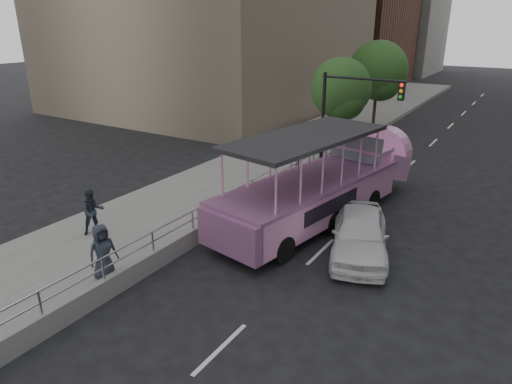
{
  "coord_description": "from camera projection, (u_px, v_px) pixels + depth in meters",
  "views": [
    {
      "loc": [
        6.66,
        -9.36,
        7.69
      ],
      "look_at": [
        -1.28,
        3.32,
        2.02
      ],
      "focal_mm": 32.0,
      "sensor_mm": 36.0,
      "label": 1
    }
  ],
  "objects": [
    {
      "name": "kerb_wall",
      "position": [
        193.0,
        233.0,
        16.41
      ],
      "size": [
        0.24,
        30.0,
        0.36
      ],
      "primitive_type": "cube",
      "color": "gray",
      "rests_on": "sidewalk"
    },
    {
      "name": "street_tree_far",
      "position": [
        379.0,
        73.0,
        30.84
      ],
      "size": [
        3.97,
        3.97,
        6.45
      ],
      "color": "#3C2C1B",
      "rests_on": "ground"
    },
    {
      "name": "midrise_stone_b",
      "position": [
        387.0,
        3.0,
        68.57
      ],
      "size": [
        16.0,
        14.0,
        20.0
      ],
      "primitive_type": "cube",
      "color": "gray",
      "rests_on": "ground"
    },
    {
      "name": "street_tree_near",
      "position": [
        342.0,
        91.0,
        26.36
      ],
      "size": [
        3.52,
        3.52,
        5.72
      ],
      "color": "#3C2C1B",
      "rests_on": "ground"
    },
    {
      "name": "pedestrian_mid",
      "position": [
        93.0,
        211.0,
        16.56
      ],
      "size": [
        0.94,
        1.03,
        1.71
      ],
      "primitive_type": "imported",
      "rotation": [
        0.0,
        0.0,
        1.12
      ],
      "color": "#2B3440",
      "rests_on": "sidewalk"
    },
    {
      "name": "parking_sign",
      "position": [
        299.0,
        152.0,
        22.3
      ],
      "size": [
        0.23,
        0.53,
        2.51
      ],
      "color": "black",
      "rests_on": "ground"
    },
    {
      "name": "sidewalk",
      "position": [
        251.0,
        171.0,
        24.17
      ],
      "size": [
        5.5,
        80.0,
        0.3
      ],
      "primitive_type": "cube",
      "color": "#969691",
      "rests_on": "ground"
    },
    {
      "name": "duck_boat",
      "position": [
        326.0,
        184.0,
        18.65
      ],
      "size": [
        4.56,
        11.4,
        3.69
      ],
      "color": "black",
      "rests_on": "ground"
    },
    {
      "name": "traffic_signal",
      "position": [
        345.0,
        108.0,
        22.96
      ],
      "size": [
        4.2,
        0.32,
        5.2
      ],
      "color": "black",
      "rests_on": "ground"
    },
    {
      "name": "car",
      "position": [
        360.0,
        233.0,
        15.69
      ],
      "size": [
        3.29,
        5.0,
        1.58
      ],
      "primitive_type": "imported",
      "rotation": [
        0.0,
        0.0,
        0.34
      ],
      "color": "white",
      "rests_on": "ground"
    },
    {
      "name": "pedestrian_far",
      "position": [
        103.0,
        252.0,
        13.6
      ],
      "size": [
        0.79,
        0.99,
        1.78
      ],
      "primitive_type": "imported",
      "rotation": [
        0.0,
        0.0,
        1.29
      ],
      "color": "#2B3440",
      "rests_on": "sidewalk"
    },
    {
      "name": "guardrail",
      "position": [
        192.0,
        216.0,
        16.18
      ],
      "size": [
        0.07,
        22.0,
        0.71
      ],
      "color": "silver",
      "rests_on": "kerb_wall"
    },
    {
      "name": "ground",
      "position": [
        233.0,
        298.0,
        13.45
      ],
      "size": [
        160.0,
        160.0,
        0.0
      ],
      "primitive_type": "plane",
      "color": "black"
    }
  ]
}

